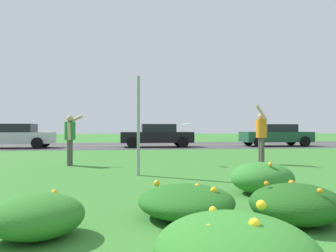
% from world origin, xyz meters
% --- Properties ---
extents(ground_plane, '(120.00, 120.00, 0.00)m').
position_xyz_m(ground_plane, '(0.00, 10.62, 0.00)').
color(ground_plane, '#387A2D').
extents(highway_strip, '(120.00, 9.24, 0.01)m').
position_xyz_m(highway_strip, '(0.00, 21.24, 0.00)').
color(highway_strip, '#424244').
rests_on(highway_strip, ground).
extents(highway_center_stripe, '(120.00, 0.16, 0.00)m').
position_xyz_m(highway_center_stripe, '(0.00, 21.24, 0.01)').
color(highway_center_stripe, yellow).
rests_on(highway_center_stripe, ground).
extents(daylily_clump_near_camera, '(1.22, 1.34, 0.59)m').
position_xyz_m(daylily_clump_near_camera, '(-0.49, 1.16, 0.26)').
color(daylily_clump_near_camera, '#2D7526').
rests_on(daylily_clump_near_camera, ground).
extents(daylily_clump_mid_left, '(1.28, 1.38, 0.45)m').
position_xyz_m(daylily_clump_mid_left, '(-0.49, 3.08, 0.21)').
color(daylily_clump_mid_left, '#23661E').
rests_on(daylily_clump_mid_left, ground).
extents(daylily_clump_front_right, '(1.14, 1.08, 0.52)m').
position_xyz_m(daylily_clump_front_right, '(0.80, 2.60, 0.24)').
color(daylily_clump_front_right, '#1E5619').
rests_on(daylily_clump_front_right, ground).
extents(daylily_clump_front_left, '(1.01, 0.92, 0.48)m').
position_xyz_m(daylily_clump_front_left, '(-2.23, 2.48, 0.24)').
color(daylily_clump_front_left, '#2D7526').
rests_on(daylily_clump_front_left, ground).
extents(daylily_clump_front_center, '(1.12, 1.07, 0.60)m').
position_xyz_m(daylily_clump_front_center, '(1.16, 4.38, 0.28)').
color(daylily_clump_front_center, '#337F2D').
rests_on(daylily_clump_front_center, ground).
extents(sign_post_near_path, '(0.07, 0.10, 2.49)m').
position_xyz_m(sign_post_near_path, '(-0.96, 6.96, 1.24)').
color(sign_post_near_path, '#93969B').
rests_on(sign_post_near_path, ground).
extents(person_thrower_green_shirt, '(0.55, 0.50, 1.62)m').
position_xyz_m(person_thrower_green_shirt, '(-3.01, 9.40, 0.96)').
color(person_thrower_green_shirt, '#287038').
rests_on(person_thrower_green_shirt, ground).
extents(person_catcher_orange_shirt, '(0.44, 0.50, 1.95)m').
position_xyz_m(person_catcher_orange_shirt, '(3.17, 8.99, 1.02)').
color(person_catcher_orange_shirt, orange).
rests_on(person_catcher_orange_shirt, ground).
extents(frisbee_white, '(0.25, 0.25, 0.08)m').
position_xyz_m(frisbee_white, '(0.66, 9.08, 1.31)').
color(frisbee_white, white).
extents(car_dark_green_center_left, '(4.50, 2.00, 1.45)m').
position_xyz_m(car_dark_green_center_left, '(8.71, 19.16, 0.74)').
color(car_dark_green_center_left, '#194C2D').
rests_on(car_dark_green_center_left, ground).
extents(car_black_center_right, '(4.50, 2.00, 1.45)m').
position_xyz_m(car_black_center_right, '(0.74, 19.16, 0.74)').
color(car_black_center_right, black).
rests_on(car_black_center_right, ground).
extents(car_silver_rightmost, '(4.50, 2.00, 1.45)m').
position_xyz_m(car_silver_rightmost, '(-7.81, 19.16, 0.74)').
color(car_silver_rightmost, '#B7BABF').
rests_on(car_silver_rightmost, ground).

